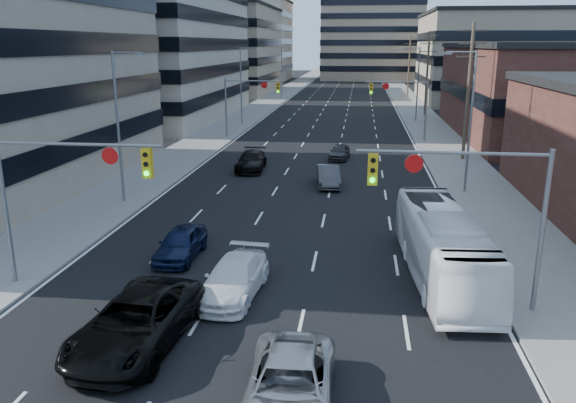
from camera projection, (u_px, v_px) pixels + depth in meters
The scene contains 29 objects.
road_surface at pixel (346, 83), 137.97m from camera, with size 18.00×300.00×0.02m, color black.
sidewalk_left at pixel (300, 83), 139.36m from camera, with size 5.00×300.00×0.15m, color slate.
sidewalk_right at pixel (394, 83), 136.55m from camera, with size 5.00×300.00×0.15m, color slate.
office_left_mid at pixel (119, 6), 70.63m from camera, with size 26.00×34.00×28.00m, color #ADA089.
office_left_far at pixel (221, 51), 110.09m from camera, with size 20.00×30.00×16.00m, color gray.
storefront_right_mid at pixel (561, 93), 57.44m from camera, with size 20.00×30.00×9.00m, color #472119.
office_right_far at pixel (492, 59), 92.93m from camera, with size 22.00×28.00×14.00m, color gray.
bg_block_left at pixel (242, 41), 148.23m from camera, with size 24.00×24.00×20.00m, color #ADA089.
bg_block_right at pixel (483, 59), 132.45m from camera, with size 22.00×22.00×12.00m, color gray.
signal_near_left at pixel (64, 182), 21.22m from camera, with size 6.59×0.33×6.00m.
signal_near_right at pixel (470, 195), 19.40m from camera, with size 6.59×0.33×6.00m.
signal_far_left at pixel (248, 96), 56.58m from camera, with size 6.09×0.33×6.00m.
signal_far_right at pixel (403, 98), 54.71m from camera, with size 6.09×0.33×6.00m.
utility_pole_block at pixel (468, 90), 45.17m from camera, with size 2.20×0.28×11.00m.
utility_pole_midblock at pixel (427, 72), 73.81m from camera, with size 2.20×0.28×11.00m.
utility_pole_distant at pixel (409, 64), 102.46m from camera, with size 2.20×0.28×11.00m.
streetlight_left_near at pixel (120, 120), 32.83m from camera, with size 2.03×0.22×9.00m.
streetlight_left_mid at pixel (242, 82), 66.25m from camera, with size 2.03×0.22×9.00m.
streetlight_left_far at pixel (283, 69), 99.67m from camera, with size 2.03×0.22×9.00m.
streetlight_right_near at pixel (468, 116), 35.09m from camera, with size 2.03×0.22×9.00m.
streetlight_right_far at pixel (417, 81), 68.51m from camera, with size 2.03×0.22×9.00m.
black_pickup at pixel (136, 322), 17.86m from camera, with size 2.78×6.03×1.68m, color black.
white_van at pixel (234, 278), 21.52m from camera, with size 1.97×4.84×1.40m, color white.
silver_suv at pixel (290, 386), 14.76m from camera, with size 2.33×5.04×1.40m, color #9D9EA2.
transit_bus at pixel (443, 246), 22.88m from camera, with size 2.40×10.27×2.86m, color white.
sedan_blue at pixel (181, 243), 25.31m from camera, with size 1.65×4.09×1.39m, color black.
sedan_grey_center at pixel (328, 176), 38.19m from camera, with size 1.46×4.18×1.38m, color #39393B.
sedan_black_far at pixel (251, 161), 43.00m from camera, with size 2.02×4.98×1.45m, color black.
sedan_grey_right at pixel (340, 152), 47.10m from camera, with size 1.48×3.69×1.26m, color #2F2E31.
Camera 1 is at (3.59, -11.38, 9.38)m, focal length 35.00 mm.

